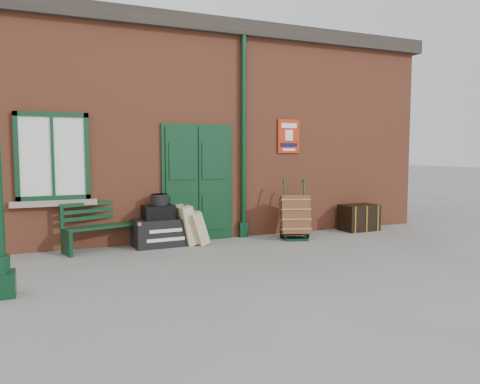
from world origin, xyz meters
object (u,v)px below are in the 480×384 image
houdini_trunk (161,232)px  bench (104,225)px  porter_trolley (295,217)px  dark_trunk (359,217)px

houdini_trunk → bench: bearing=171.0°
porter_trolley → dark_trunk: bearing=30.4°
porter_trolley → dark_trunk: 1.82m
porter_trolley → dark_trunk: (1.79, 0.29, -0.16)m
bench → houdini_trunk: bench is taller
bench → porter_trolley: 3.65m
bench → houdini_trunk: size_ratio=1.47×
houdini_trunk → porter_trolley: size_ratio=0.88×
bench → dark_trunk: bench is taller
bench → dark_trunk: bearing=-17.9°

